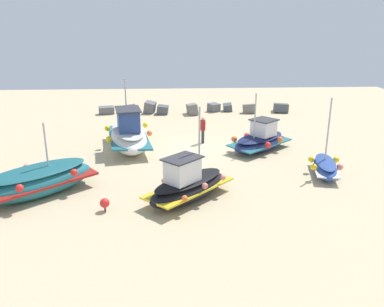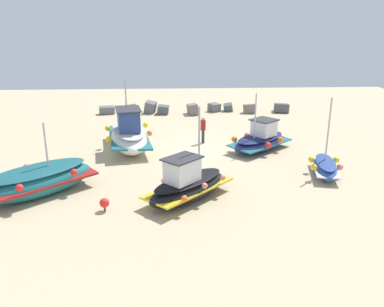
{
  "view_description": "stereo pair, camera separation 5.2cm",
  "coord_description": "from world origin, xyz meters",
  "px_view_note": "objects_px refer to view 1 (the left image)",
  "views": [
    {
      "loc": [
        -1.71,
        -22.72,
        7.16
      ],
      "look_at": [
        -0.65,
        -3.84,
        0.9
      ],
      "focal_mm": 37.08,
      "sensor_mm": 36.0,
      "label": 1
    },
    {
      "loc": [
        -1.66,
        -22.72,
        7.16
      ],
      "look_at": [
        -0.65,
        -3.84,
        0.9
      ],
      "focal_mm": 37.08,
      "sensor_mm": 36.0,
      "label": 2
    }
  ],
  "objects_px": {
    "fishing_boat_1": "(188,185)",
    "fishing_boat_3": "(38,181)",
    "fishing_boat_4": "(260,140)",
    "fishing_boat_0": "(129,135)",
    "fishing_boat_2": "(325,167)",
    "person_walking": "(203,128)",
    "mooring_buoy_0": "(105,203)"
  },
  "relations": [
    {
      "from": "fishing_boat_0",
      "to": "person_walking",
      "type": "relative_size",
      "value": 3.42
    },
    {
      "from": "fishing_boat_0",
      "to": "fishing_boat_1",
      "type": "xyz_separation_m",
      "value": [
        3.18,
        -7.3,
        -0.2
      ]
    },
    {
      "from": "fishing_boat_4",
      "to": "person_walking",
      "type": "relative_size",
      "value": 2.58
    },
    {
      "from": "fishing_boat_2",
      "to": "person_walking",
      "type": "bearing_deg",
      "value": -123.02
    },
    {
      "from": "fishing_boat_0",
      "to": "mooring_buoy_0",
      "type": "height_order",
      "value": "fishing_boat_0"
    },
    {
      "from": "fishing_boat_3",
      "to": "person_walking",
      "type": "relative_size",
      "value": 3.0
    },
    {
      "from": "fishing_boat_2",
      "to": "fishing_boat_1",
      "type": "bearing_deg",
      "value": -57.11
    },
    {
      "from": "fishing_boat_0",
      "to": "fishing_boat_4",
      "type": "xyz_separation_m",
      "value": [
        7.76,
        -0.62,
        -0.26
      ]
    },
    {
      "from": "fishing_boat_1",
      "to": "mooring_buoy_0",
      "type": "bearing_deg",
      "value": -29.04
    },
    {
      "from": "fishing_boat_1",
      "to": "fishing_boat_4",
      "type": "distance_m",
      "value": 8.09
    },
    {
      "from": "person_walking",
      "to": "fishing_boat_2",
      "type": "bearing_deg",
      "value": -57.21
    },
    {
      "from": "person_walking",
      "to": "mooring_buoy_0",
      "type": "relative_size",
      "value": 3.04
    },
    {
      "from": "fishing_boat_1",
      "to": "fishing_boat_4",
      "type": "xyz_separation_m",
      "value": [
        4.57,
        6.68,
        -0.06
      ]
    },
    {
      "from": "fishing_boat_3",
      "to": "mooring_buoy_0",
      "type": "bearing_deg",
      "value": 108.97
    },
    {
      "from": "person_walking",
      "to": "mooring_buoy_0",
      "type": "bearing_deg",
      "value": -128.04
    },
    {
      "from": "fishing_boat_2",
      "to": "mooring_buoy_0",
      "type": "height_order",
      "value": "fishing_boat_2"
    },
    {
      "from": "fishing_boat_3",
      "to": "person_walking",
      "type": "distance_m",
      "value": 10.77
    },
    {
      "from": "fishing_boat_3",
      "to": "fishing_boat_0",
      "type": "bearing_deg",
      "value": -158.41
    },
    {
      "from": "fishing_boat_4",
      "to": "mooring_buoy_0",
      "type": "xyz_separation_m",
      "value": [
        -7.94,
        -7.62,
        -0.24
      ]
    },
    {
      "from": "fishing_boat_1",
      "to": "fishing_boat_2",
      "type": "height_order",
      "value": "fishing_boat_1"
    },
    {
      "from": "fishing_boat_0",
      "to": "fishing_boat_3",
      "type": "distance_m",
      "value": 7.29
    },
    {
      "from": "fishing_boat_1",
      "to": "fishing_boat_3",
      "type": "height_order",
      "value": "fishing_boat_1"
    },
    {
      "from": "fishing_boat_2",
      "to": "fishing_boat_4",
      "type": "xyz_separation_m",
      "value": [
        -2.29,
        4.2,
        0.18
      ]
    },
    {
      "from": "fishing_boat_4",
      "to": "person_walking",
      "type": "height_order",
      "value": "fishing_boat_4"
    },
    {
      "from": "fishing_boat_1",
      "to": "fishing_boat_4",
      "type": "bearing_deg",
      "value": -169.14
    },
    {
      "from": "fishing_boat_0",
      "to": "fishing_boat_3",
      "type": "xyz_separation_m",
      "value": [
        -3.27,
        -6.51,
        -0.18
      ]
    },
    {
      "from": "fishing_boat_2",
      "to": "mooring_buoy_0",
      "type": "relative_size",
      "value": 6.91
    },
    {
      "from": "fishing_boat_3",
      "to": "person_walking",
      "type": "xyz_separation_m",
      "value": [
        7.76,
        7.46,
        0.3
      ]
    },
    {
      "from": "mooring_buoy_0",
      "to": "person_walking",
      "type": "bearing_deg",
      "value": 63.09
    },
    {
      "from": "person_walking",
      "to": "fishing_boat_3",
      "type": "bearing_deg",
      "value": -147.25
    },
    {
      "from": "fishing_boat_1",
      "to": "fishing_boat_2",
      "type": "relative_size",
      "value": 1.09
    },
    {
      "from": "fishing_boat_2",
      "to": "mooring_buoy_0",
      "type": "distance_m",
      "value": 10.78
    }
  ]
}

